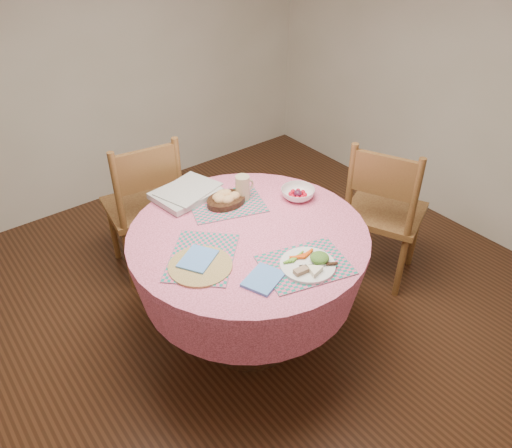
# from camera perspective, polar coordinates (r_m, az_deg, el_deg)

# --- Properties ---
(ground) EXTENTS (4.00, 4.00, 0.00)m
(ground) POSITION_cam_1_polar(r_m,az_deg,el_deg) (3.05, -0.76, -12.46)
(ground) COLOR #331C0F
(ground) RESTS_ON ground
(room_envelope) EXTENTS (4.01, 4.01, 2.71)m
(room_envelope) POSITION_cam_1_polar(r_m,az_deg,el_deg) (2.13, -1.13, 20.60)
(room_envelope) COLOR silver
(room_envelope) RESTS_ON ground
(dining_table) EXTENTS (1.24, 1.24, 0.75)m
(dining_table) POSITION_cam_1_polar(r_m,az_deg,el_deg) (2.66, -0.85, -4.34)
(dining_table) COLOR pink
(dining_table) RESTS_ON ground
(chair_right) EXTENTS (0.59, 0.60, 1.00)m
(chair_right) POSITION_cam_1_polar(r_m,az_deg,el_deg) (3.22, 14.32, 1.47)
(chair_right) COLOR brown
(chair_right) RESTS_ON ground
(chair_back) EXTENTS (0.52, 0.50, 1.00)m
(chair_back) POSITION_cam_1_polar(r_m,az_deg,el_deg) (3.27, -12.51, 2.22)
(chair_back) COLOR brown
(chair_back) RESTS_ON ground
(placemat_front) EXTENTS (0.47, 0.40, 0.01)m
(placemat_front) POSITION_cam_1_polar(r_m,az_deg,el_deg) (2.35, 5.62, -4.68)
(placemat_front) COLOR #15796A
(placemat_front) RESTS_ON dining_table
(placemat_left) EXTENTS (0.50, 0.49, 0.01)m
(placemat_left) POSITION_cam_1_polar(r_m,az_deg,el_deg) (2.39, -6.17, -3.80)
(placemat_left) COLOR #15796A
(placemat_left) RESTS_ON dining_table
(placemat_back) EXTENTS (0.48, 0.41, 0.01)m
(placemat_back) POSITION_cam_1_polar(r_m,az_deg,el_deg) (2.77, -3.36, 2.33)
(placemat_back) COLOR #15796A
(placemat_back) RESTS_ON dining_table
(wicker_trivet) EXTENTS (0.30, 0.30, 0.01)m
(wicker_trivet) POSITION_cam_1_polar(r_m,az_deg,el_deg) (2.34, -6.39, -4.80)
(wicker_trivet) COLOR olive
(wicker_trivet) RESTS_ON dining_table
(napkin_near) EXTENTS (0.22, 0.20, 0.01)m
(napkin_near) POSITION_cam_1_polar(r_m,az_deg,el_deg) (2.25, 0.86, -6.32)
(napkin_near) COLOR #558BDB
(napkin_near) RESTS_ON dining_table
(napkin_far) EXTENTS (0.23, 0.21, 0.01)m
(napkin_far) POSITION_cam_1_polar(r_m,az_deg,el_deg) (2.37, -6.65, -4.01)
(napkin_far) COLOR #558BDB
(napkin_far) RESTS_ON placemat_left
(dinner_plate) EXTENTS (0.26, 0.26, 0.05)m
(dinner_plate) POSITION_cam_1_polar(r_m,az_deg,el_deg) (2.33, 6.17, -4.51)
(dinner_plate) COLOR white
(dinner_plate) RESTS_ON placemat_front
(bread_bowl) EXTENTS (0.23, 0.23, 0.08)m
(bread_bowl) POSITION_cam_1_polar(r_m,az_deg,el_deg) (2.75, -3.50, 2.96)
(bread_bowl) COLOR black
(bread_bowl) RESTS_ON placemat_back
(latte_mug) EXTENTS (0.12, 0.08, 0.14)m
(latte_mug) POSITION_cam_1_polar(r_m,az_deg,el_deg) (2.77, -1.50, 4.21)
(latte_mug) COLOR tan
(latte_mug) RESTS_ON placemat_back
(fruit_bowl) EXTENTS (0.22, 0.22, 0.06)m
(fruit_bowl) POSITION_cam_1_polar(r_m,az_deg,el_deg) (2.82, 4.80, 3.49)
(fruit_bowl) COLOR white
(fruit_bowl) RESTS_ON dining_table
(newspaper_stack) EXTENTS (0.40, 0.33, 0.04)m
(newspaper_stack) POSITION_cam_1_polar(r_m,az_deg,el_deg) (2.84, -7.99, 3.55)
(newspaper_stack) COLOR silver
(newspaper_stack) RESTS_ON dining_table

